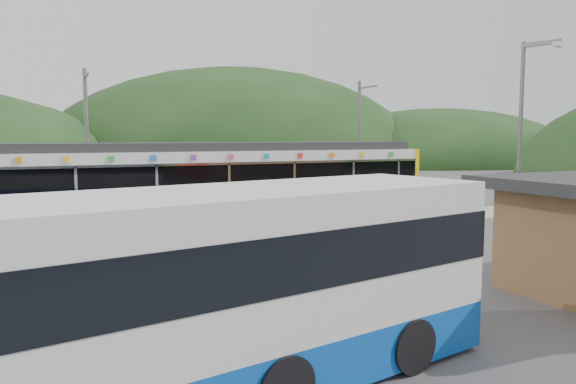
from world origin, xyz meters
name	(u,v)px	position (x,y,z in m)	size (l,w,h in m)	color
ground	(316,248)	(0.00, 0.00, 0.00)	(120.00, 120.00, 0.00)	#4C4C4F
hills	(379,218)	(6.19, 5.29, 0.00)	(146.00, 149.00, 26.00)	#1E3D19
platform	(280,230)	(0.00, 3.30, 0.15)	(26.00, 3.20, 0.30)	#9E9E99
yellow_line	(293,231)	(0.00, 2.00, 0.30)	(26.00, 0.10, 0.01)	yellow
train	(208,181)	(-2.25, 6.00, 2.06)	(20.44, 3.01, 3.74)	black
catenary_mast_west	(87,145)	(-7.00, 8.56, 3.65)	(0.18, 1.80, 7.00)	slate
catenary_mast_east	(359,143)	(7.00, 8.56, 3.65)	(0.18, 1.80, 7.00)	slate
bus	(155,309)	(-7.62, -9.77, 1.55)	(12.10, 5.03, 3.22)	blue
lamp_post	(524,138)	(3.67, -5.85, 3.99)	(0.38, 1.19, 6.71)	slate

